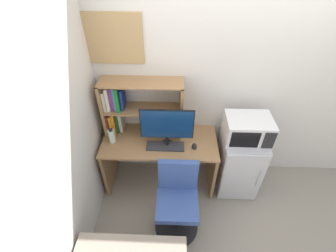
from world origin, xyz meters
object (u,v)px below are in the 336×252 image
object	(u,v)px
keyboard	(165,146)
wall_corkboard	(111,39)
water_bottle	(112,136)
mini_fridge	(238,162)
microwave	(248,129)
monitor	(167,126)
hutch_bookshelf	(129,105)
desk_chair	(177,203)
computer_mouse	(194,146)

from	to	relation	value
keyboard	wall_corkboard	bearing A→B (deg)	143.83
water_bottle	mini_fridge	bearing A→B (deg)	1.07
mini_fridge	microwave	xyz separation A→B (m)	(0.00, 0.00, 0.55)
mini_fridge	microwave	world-z (taller)	microwave
monitor	wall_corkboard	world-z (taller)	wall_corkboard
mini_fridge	hutch_bookshelf	bearing A→B (deg)	172.01
desk_chair	wall_corkboard	bearing A→B (deg)	127.71
keyboard	computer_mouse	xyz separation A→B (m)	(0.33, 0.00, 0.01)
hutch_bookshelf	water_bottle	world-z (taller)	hutch_bookshelf
keyboard	microwave	bearing A→B (deg)	5.99
computer_mouse	microwave	world-z (taller)	microwave
microwave	wall_corkboard	bearing A→B (deg)	168.27
water_bottle	desk_chair	world-z (taller)	water_bottle
water_bottle	microwave	size ratio (longest dim) A/B	0.38
water_bottle	wall_corkboard	world-z (taller)	wall_corkboard
hutch_bookshelf	mini_fridge	bearing A→B (deg)	-7.99
microwave	desk_chair	distance (m)	1.11
monitor	keyboard	bearing A→B (deg)	-125.49
mini_fridge	wall_corkboard	distance (m)	2.04
computer_mouse	water_bottle	size ratio (longest dim) A/B	0.49
hutch_bookshelf	water_bottle	distance (m)	0.40
keyboard	computer_mouse	size ratio (longest dim) A/B	4.57
mini_fridge	computer_mouse	bearing A→B (deg)	-171.36
monitor	desk_chair	bearing A→B (deg)	-76.06
monitor	desk_chair	world-z (taller)	monitor
keyboard	mini_fridge	bearing A→B (deg)	5.80
hutch_bookshelf	water_bottle	xyz separation A→B (m)	(-0.19, -0.22, -0.28)
water_bottle	desk_chair	xyz separation A→B (m)	(0.76, -0.56, -0.43)
keyboard	desk_chair	size ratio (longest dim) A/B	0.47
water_bottle	desk_chair	size ratio (longest dim) A/B	0.21
water_bottle	microwave	world-z (taller)	microwave
computer_mouse	mini_fridge	world-z (taller)	mini_fridge
wall_corkboard	desk_chair	bearing A→B (deg)	-52.29
monitor	wall_corkboard	size ratio (longest dim) A/B	0.92
mini_fridge	desk_chair	distance (m)	0.96
microwave	wall_corkboard	world-z (taller)	wall_corkboard
hutch_bookshelf	wall_corkboard	distance (m)	0.73
desk_chair	monitor	bearing A→B (deg)	103.94
water_bottle	mini_fridge	size ratio (longest dim) A/B	0.23
computer_mouse	water_bottle	distance (m)	0.95
hutch_bookshelf	desk_chair	distance (m)	1.20
computer_mouse	desk_chair	world-z (taller)	desk_chair
wall_corkboard	microwave	bearing A→B (deg)	-11.73
hutch_bookshelf	mini_fridge	distance (m)	1.52
keyboard	hutch_bookshelf	bearing A→B (deg)	146.64
hutch_bookshelf	computer_mouse	distance (m)	0.88
water_bottle	mini_fridge	xyz separation A→B (m)	(1.52, 0.03, -0.42)
mini_fridge	desk_chair	size ratio (longest dim) A/B	0.92
hutch_bookshelf	keyboard	distance (m)	0.62
hutch_bookshelf	keyboard	xyz separation A→B (m)	(0.42, -0.28, -0.36)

